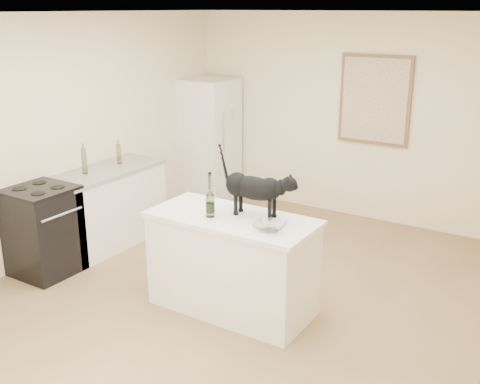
% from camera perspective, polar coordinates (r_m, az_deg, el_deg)
% --- Properties ---
extents(floor, '(5.50, 5.50, 0.00)m').
position_cam_1_polar(floor, '(5.58, -0.49, -10.33)').
color(floor, '#9B7952').
rests_on(floor, ground).
extents(ceiling, '(5.50, 5.50, 0.00)m').
position_cam_1_polar(ceiling, '(4.91, -0.57, 17.42)').
color(ceiling, white).
rests_on(ceiling, ground).
extents(wall_back, '(4.50, 0.00, 4.50)m').
position_cam_1_polar(wall_back, '(7.50, 11.03, 7.30)').
color(wall_back, '#FBEBC2').
rests_on(wall_back, ground).
extents(wall_left, '(0.00, 5.50, 5.50)m').
position_cam_1_polar(wall_left, '(6.56, -17.36, 5.31)').
color(wall_left, '#FBEBC2').
rests_on(wall_left, ground).
extents(island_base, '(1.44, 0.67, 0.86)m').
position_cam_1_polar(island_base, '(5.19, -0.77, -7.32)').
color(island_base, white).
rests_on(island_base, floor).
extents(island_top, '(1.50, 0.70, 0.04)m').
position_cam_1_polar(island_top, '(5.01, -0.79, -2.66)').
color(island_top, white).
rests_on(island_top, island_base).
extents(left_cabinets, '(0.60, 1.40, 0.86)m').
position_cam_1_polar(left_cabinets, '(6.77, -13.11, -1.62)').
color(left_cabinets, white).
rests_on(left_cabinets, floor).
extents(left_countertop, '(0.62, 1.44, 0.04)m').
position_cam_1_polar(left_countertop, '(6.64, -13.38, 2.04)').
color(left_countertop, gray).
rests_on(left_countertop, left_cabinets).
extents(stove, '(0.60, 0.60, 0.90)m').
position_cam_1_polar(stove, '(6.21, -18.98, -3.77)').
color(stove, black).
rests_on(stove, floor).
extents(fridge, '(0.68, 0.68, 1.70)m').
position_cam_1_polar(fridge, '(8.15, -3.10, 5.23)').
color(fridge, white).
rests_on(fridge, floor).
extents(artwork_frame, '(0.90, 0.03, 1.10)m').
position_cam_1_polar(artwork_frame, '(7.33, 13.26, 8.90)').
color(artwork_frame, brown).
rests_on(artwork_frame, wall_back).
extents(artwork_canvas, '(0.82, 0.00, 1.02)m').
position_cam_1_polar(artwork_canvas, '(7.31, 13.21, 8.88)').
color(artwork_canvas, beige).
rests_on(artwork_canvas, wall_back).
extents(black_cat, '(0.67, 0.26, 0.46)m').
position_cam_1_polar(black_cat, '(4.95, 1.39, 0.09)').
color(black_cat, black).
rests_on(black_cat, island_top).
extents(wine_bottle, '(0.10, 0.10, 0.35)m').
position_cam_1_polar(wine_bottle, '(4.95, -2.99, -0.54)').
color(wine_bottle, '#355923').
rests_on(wine_bottle, island_top).
extents(glass_bowl, '(0.32, 0.32, 0.07)m').
position_cam_1_polar(glass_bowl, '(4.69, 2.99, -3.48)').
color(glass_bowl, white).
rests_on(glass_bowl, island_top).
extents(fridge_paper, '(0.01, 0.12, 0.15)m').
position_cam_1_polar(fridge_paper, '(7.97, -0.68, 7.80)').
color(fridge_paper, beige).
rests_on(fridge_paper, fridge).
extents(counter_bottle_cluster, '(0.08, 0.57, 0.28)m').
position_cam_1_polar(counter_bottle_cluster, '(6.61, -13.85, 3.29)').
color(counter_bottle_cluster, '#32581E').
rests_on(counter_bottle_cluster, left_countertop).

